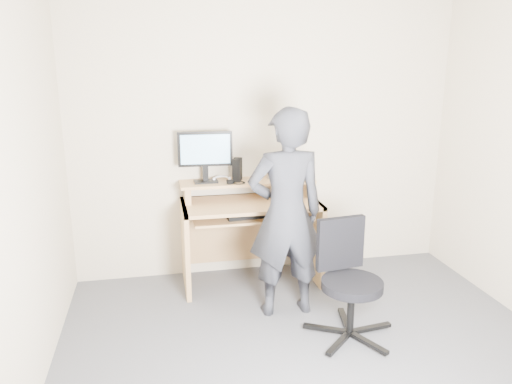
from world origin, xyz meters
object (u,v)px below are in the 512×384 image
object	(u,v)px
desk	(249,221)
office_chair	(348,276)
person	(286,214)
monitor	(205,152)

from	to	relation	value
desk	office_chair	world-z (taller)	desk
desk	office_chair	distance (m)	1.20
desk	person	world-z (taller)	person
monitor	person	size ratio (longest dim) A/B	0.29
person	office_chair	bearing A→B (deg)	129.67
office_chair	person	world-z (taller)	person
desk	person	distance (m)	0.74
person	monitor	bearing A→B (deg)	-55.74
office_chair	person	distance (m)	0.65
desk	person	bearing A→B (deg)	-76.55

